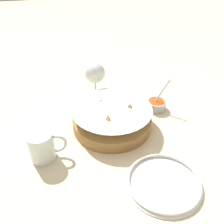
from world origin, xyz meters
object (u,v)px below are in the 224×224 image
(wine_glass, at_px, (95,74))
(beer_mug, at_px, (42,147))
(sauce_cup, at_px, (156,104))
(side_plate, at_px, (164,182))
(food_basket, at_px, (112,119))

(wine_glass, xyz_separation_m, beer_mug, (-0.20, -0.30, -0.06))
(sauce_cup, bearing_deg, wine_glass, 149.03)
(sauce_cup, height_order, side_plate, sauce_cup)
(sauce_cup, distance_m, side_plate, 0.35)
(beer_mug, bearing_deg, side_plate, -27.23)
(wine_glass, distance_m, side_plate, 0.49)
(food_basket, distance_m, beer_mug, 0.25)
(sauce_cup, distance_m, beer_mug, 0.45)
(sauce_cup, bearing_deg, food_basket, -158.90)
(beer_mug, height_order, side_plate, beer_mug)
(wine_glass, relative_size, side_plate, 0.73)
(sauce_cup, bearing_deg, beer_mug, -156.94)
(sauce_cup, distance_m, wine_glass, 0.26)
(sauce_cup, height_order, wine_glass, wine_glass)
(food_basket, bearing_deg, beer_mug, -155.40)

